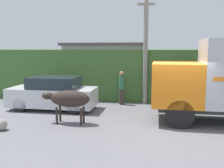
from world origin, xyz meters
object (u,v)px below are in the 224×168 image
at_px(brown_cow, 69,99).
at_px(roadside_rock, 1,125).
at_px(pedestrian_on_hill, 122,86).
at_px(parked_suv, 53,94).
at_px(utility_pole, 146,46).

distance_m(brown_cow, roadside_rock, 2.63).
relative_size(pedestrian_on_hill, roadside_rock, 4.29).
bearing_deg(parked_suv, roadside_rock, -102.37).
xyz_separation_m(pedestrian_on_hill, roadside_rock, (-3.74, -5.19, -0.80)).
bearing_deg(pedestrian_on_hill, roadside_rock, 29.07).
height_order(pedestrian_on_hill, utility_pole, utility_pole).
bearing_deg(roadside_rock, utility_pole, 48.41).
xyz_separation_m(parked_suv, utility_pole, (4.38, 2.12, 2.31)).
height_order(parked_suv, roadside_rock, parked_suv).
height_order(parked_suv, utility_pole, utility_pole).
relative_size(utility_pole, roadside_rock, 14.34).
bearing_deg(parked_suv, brown_cow, -56.81).
height_order(utility_pole, roadside_rock, utility_pole).
xyz_separation_m(brown_cow, parked_suv, (-1.58, 2.16, -0.21)).
bearing_deg(roadside_rock, brown_cow, 31.09).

